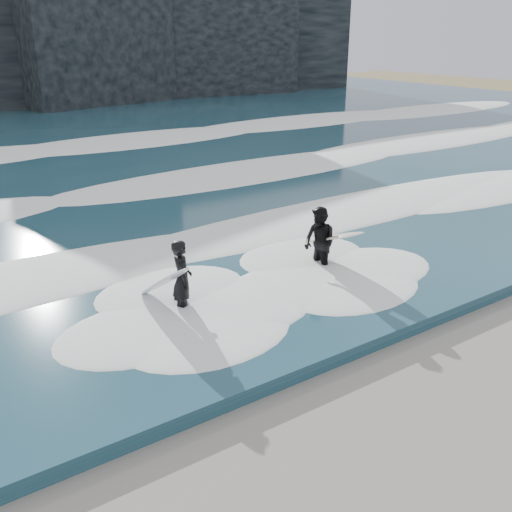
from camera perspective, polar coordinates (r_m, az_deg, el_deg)
name	(u,v)px	position (r m, az deg, el deg)	size (l,w,h in m)	color
ground	(501,446)	(9.80, 23.32, -17.05)	(120.00, 120.00, 0.00)	olive
sea	(24,142)	(33.86, -22.22, 10.47)	(90.00, 52.00, 0.30)	#1D4456
foam_near	(206,246)	(15.43, -5.02, 0.96)	(60.00, 3.20, 0.20)	white
foam_mid	(111,190)	(21.54, -14.30, 6.46)	(60.00, 4.00, 0.24)	white
foam_far	(43,149)	(29.97, -20.52, 10.01)	(60.00, 4.80, 0.30)	white
surfer_left	(179,280)	(12.23, -7.75, -2.38)	(1.12, 1.87, 1.78)	black
surfer_right	(321,242)	(14.25, 6.52, 1.35)	(1.10, 2.16, 1.83)	black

